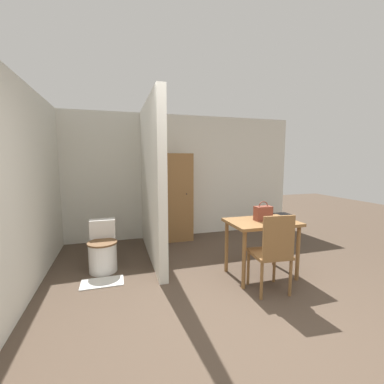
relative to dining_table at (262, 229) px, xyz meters
name	(u,v)px	position (x,y,z in m)	size (l,w,h in m)	color
ground_plane	(252,332)	(-0.71, -1.02, -0.66)	(16.00, 16.00, 0.00)	#4C3D30
wall_back	(174,176)	(-0.71, 2.26, 0.59)	(5.29, 0.12, 2.50)	silver
wall_left	(27,188)	(-2.91, 0.59, 0.59)	(0.12, 4.21, 2.50)	silver
partition_wall	(151,181)	(-1.32, 1.16, 0.59)	(0.12, 2.07, 2.50)	silver
dining_table	(262,229)	(0.00, 0.00, 0.00)	(0.91, 0.64, 0.77)	brown
wooden_chair	(273,251)	(-0.13, -0.46, -0.13)	(0.46, 0.46, 0.97)	brown
toilet	(103,250)	(-2.09, 0.83, -0.37)	(0.41, 0.56, 0.70)	white
handbag	(263,213)	(0.02, 0.01, 0.21)	(0.23, 0.12, 0.26)	brown
wooden_cabinet	(175,197)	(-0.75, 1.96, 0.20)	(0.63, 0.47, 1.72)	brown
bath_mat	(102,282)	(-2.09, 0.40, -0.66)	(0.53, 0.30, 0.01)	silver
space_heater	(282,227)	(1.22, 1.22, -0.39)	(0.27, 0.24, 0.55)	#2D2D33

